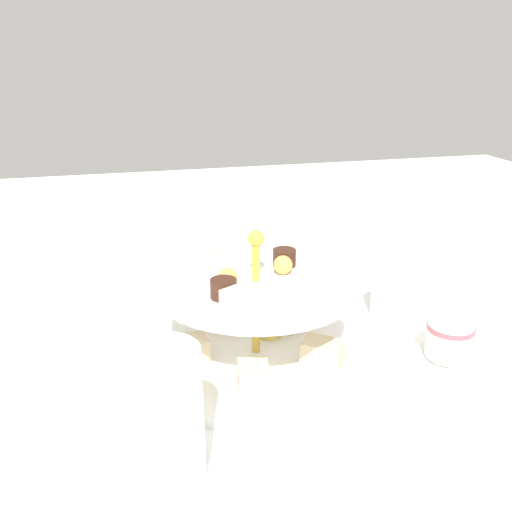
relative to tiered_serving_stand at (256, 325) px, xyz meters
name	(u,v)px	position (x,y,z in m)	size (l,w,h in m)	color
ground_plane	(256,358)	(0.00, 0.00, -0.05)	(2.40, 2.40, 0.00)	white
tiered_serving_stand	(256,325)	(0.00, 0.00, 0.00)	(0.30, 0.30, 0.17)	white
water_glass_tall_right	(165,421)	(-0.19, 0.13, 0.02)	(0.07, 0.07, 0.14)	silver
water_glass_short_left	(393,296)	(0.06, -0.22, -0.01)	(0.06, 0.06, 0.07)	silver
teacup_with_saucer	(449,343)	(-0.06, -0.23, -0.02)	(0.09, 0.09, 0.05)	white
butter_knife_left	(54,338)	(0.12, 0.26, -0.05)	(0.17, 0.01, 0.00)	silver
butter_knife_right	(462,473)	(-0.25, -0.14, -0.05)	(0.17, 0.01, 0.00)	silver
water_glass_mid_back	(262,268)	(0.20, -0.06, -0.01)	(0.06, 0.06, 0.08)	silver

